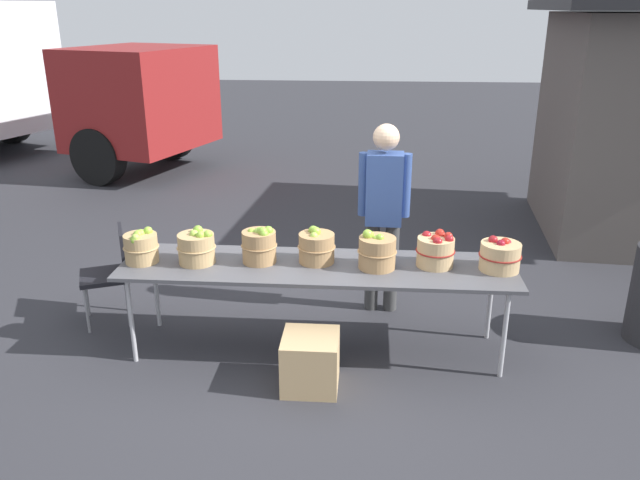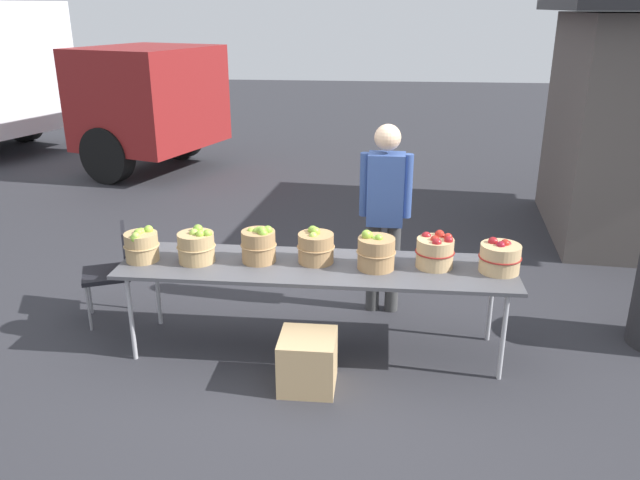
% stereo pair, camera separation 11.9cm
% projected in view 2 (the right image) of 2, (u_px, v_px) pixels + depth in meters
% --- Properties ---
extents(ground_plane, '(40.00, 40.00, 0.00)m').
position_uv_depth(ground_plane, '(316.00, 349.00, 5.22)').
color(ground_plane, '#2D2D33').
extents(market_table, '(3.10, 0.76, 0.75)m').
position_uv_depth(market_table, '(316.00, 269.00, 4.98)').
color(market_table, '#4C4C51').
rests_on(market_table, ground).
extents(apple_basket_green_0, '(0.28, 0.28, 0.28)m').
position_uv_depth(apple_basket_green_0, '(141.00, 245.00, 5.01)').
color(apple_basket_green_0, tan).
rests_on(apple_basket_green_0, market_table).
extents(apple_basket_green_1, '(0.31, 0.31, 0.29)m').
position_uv_depth(apple_basket_green_1, '(197.00, 246.00, 4.99)').
color(apple_basket_green_1, tan).
rests_on(apple_basket_green_1, market_table).
extents(apple_basket_green_2, '(0.29, 0.29, 0.31)m').
position_uv_depth(apple_basket_green_2, '(259.00, 244.00, 4.99)').
color(apple_basket_green_2, '#A87F51').
rests_on(apple_basket_green_2, market_table).
extents(apple_basket_green_3, '(0.30, 0.30, 0.29)m').
position_uv_depth(apple_basket_green_3, '(316.00, 247.00, 4.98)').
color(apple_basket_green_3, '#A87F51').
rests_on(apple_basket_green_3, market_table).
extents(apple_basket_green_4, '(0.31, 0.31, 0.31)m').
position_uv_depth(apple_basket_green_4, '(376.00, 252.00, 4.86)').
color(apple_basket_green_4, '#A87F51').
rests_on(apple_basket_green_4, market_table).
extents(apple_basket_red_0, '(0.31, 0.31, 0.28)m').
position_uv_depth(apple_basket_red_0, '(435.00, 251.00, 4.89)').
color(apple_basket_red_0, tan).
rests_on(apple_basket_red_0, market_table).
extents(apple_basket_red_1, '(0.33, 0.33, 0.26)m').
position_uv_depth(apple_basket_red_1, '(500.00, 257.00, 4.81)').
color(apple_basket_red_1, tan).
rests_on(apple_basket_red_1, market_table).
extents(vendor_adult, '(0.46, 0.24, 1.73)m').
position_uv_depth(vendor_adult, '(385.00, 205.00, 5.56)').
color(vendor_adult, '#3F3F3F').
rests_on(vendor_adult, ground).
extents(folding_chair, '(0.53, 0.53, 0.86)m').
position_uv_depth(folding_chair, '(114.00, 266.00, 5.57)').
color(folding_chair, black).
rests_on(folding_chair, ground).
extents(produce_crate, '(0.41, 0.41, 0.41)m').
position_uv_depth(produce_crate, '(308.00, 362.00, 4.65)').
color(produce_crate, tan).
rests_on(produce_crate, ground).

